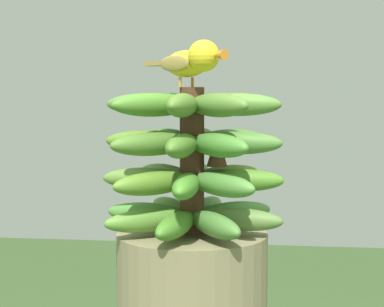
% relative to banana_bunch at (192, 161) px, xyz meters
% --- Properties ---
extents(banana_bunch, '(0.33, 0.33, 0.26)m').
position_rel_banana_bunch_xyz_m(banana_bunch, '(0.00, 0.00, 0.00)').
color(banana_bunch, '#4C2D1E').
rests_on(banana_bunch, banana_tree).
extents(perched_bird, '(0.16, 0.15, 0.08)m').
position_rel_banana_bunch_xyz_m(perched_bird, '(0.00, -0.01, 0.17)').
color(perched_bird, '#C68933').
rests_on(perched_bird, banana_bunch).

